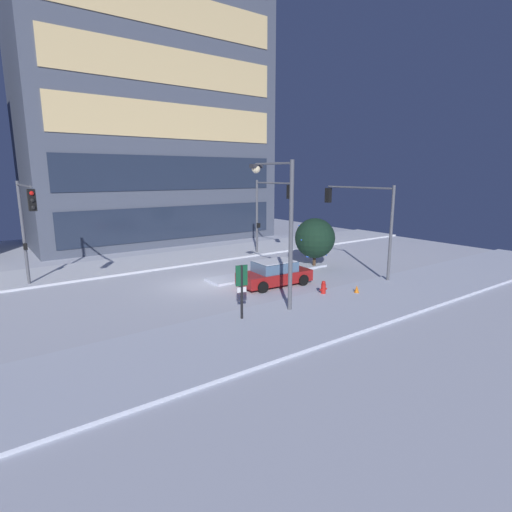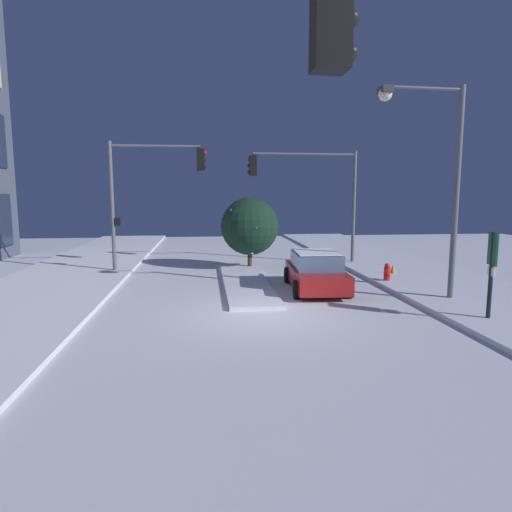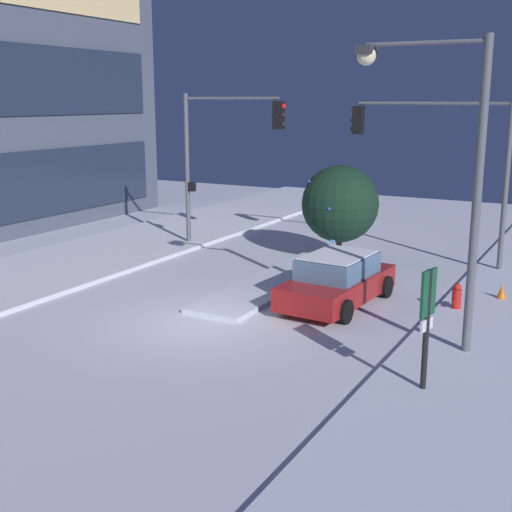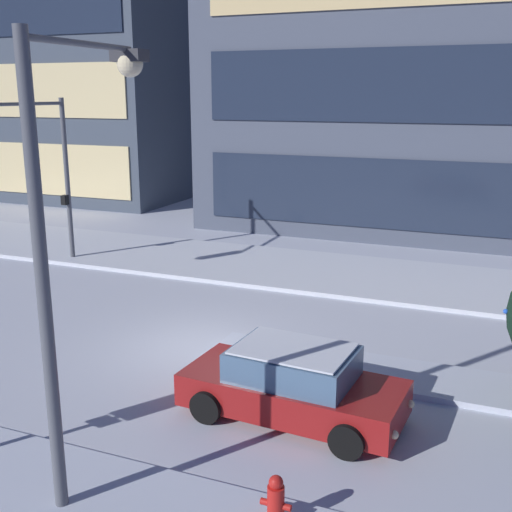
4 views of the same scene
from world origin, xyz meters
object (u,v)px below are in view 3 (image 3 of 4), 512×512
traffic_light_corner_far_right (223,144)px  decorated_tree_median (340,204)px  car_near (337,281)px  parking_info_sign (427,316)px  street_lamp_arched (441,150)px  fire_hydrant (457,299)px  construction_cone (502,294)px  traffic_light_corner_near_right (438,148)px

traffic_light_corner_far_right → decorated_tree_median: bearing=4.8°
car_near → parking_info_sign: bearing=-138.1°
street_lamp_arched → fire_hydrant: size_ratio=8.40×
car_near → traffic_light_corner_far_right: traffic_light_corner_far_right is taller
fire_hydrant → parking_info_sign: parking_info_sign is taller
decorated_tree_median → parking_info_sign: bearing=-149.9°
fire_hydrant → parking_info_sign: size_ratio=0.33×
street_lamp_arched → traffic_light_corner_far_right: bearing=-37.6°
car_near → parking_info_sign: (-4.89, -3.82, 0.95)m
car_near → construction_cone: car_near is taller
construction_cone → decorated_tree_median: bearing=66.2°
traffic_light_corner_near_right → construction_cone: (-3.64, -2.97, -3.91)m
parking_info_sign → decorated_tree_median: (10.08, 5.85, 0.44)m
street_lamp_arched → construction_cone: (4.82, -0.86, -4.44)m
car_near → decorated_tree_median: decorated_tree_median is taller
traffic_light_corner_far_right → parking_info_sign: size_ratio=2.33×
car_near → street_lamp_arched: size_ratio=0.64×
fire_hydrant → decorated_tree_median: decorated_tree_median is taller
traffic_light_corner_far_right → traffic_light_corner_near_right: size_ratio=1.03×
fire_hydrant → construction_cone: (1.60, -0.95, -0.14)m
fire_hydrant → car_near: bearing=104.7°
car_near → traffic_light_corner_near_right: traffic_light_corner_near_right is taller
car_near → traffic_light_corner_near_right: (6.09, -1.19, 3.47)m
construction_cone → traffic_light_corner_far_right: bearing=77.9°
parking_info_sign → traffic_light_corner_near_right: bearing=-64.6°
street_lamp_arched → parking_info_sign: size_ratio=2.75×
parking_info_sign → decorated_tree_median: bearing=-47.9°
car_near → fire_hydrant: size_ratio=5.35×
car_near → decorated_tree_median: bearing=25.2°
parking_info_sign → construction_cone: bearing=-80.7°
traffic_light_corner_near_right → street_lamp_arched: 8.74m
traffic_light_corner_near_right → street_lamp_arched: bearing=104.0°
street_lamp_arched → decorated_tree_median: bearing=-57.0°
street_lamp_arched → construction_cone: bearing=-102.3°
traffic_light_corner_near_right → decorated_tree_median: traffic_light_corner_near_right is taller
traffic_light_corner_near_right → parking_info_sign: traffic_light_corner_near_right is taller
car_near → traffic_light_corner_far_right: (4.79, 6.74, 3.44)m
decorated_tree_median → construction_cone: (-2.74, -6.19, -1.83)m
traffic_light_corner_near_right → construction_cone: size_ratio=10.68×
car_near → decorated_tree_median: size_ratio=1.30×
traffic_light_corner_far_right → parking_info_sign: 14.55m
construction_cone → street_lamp_arched: bearing=169.9°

